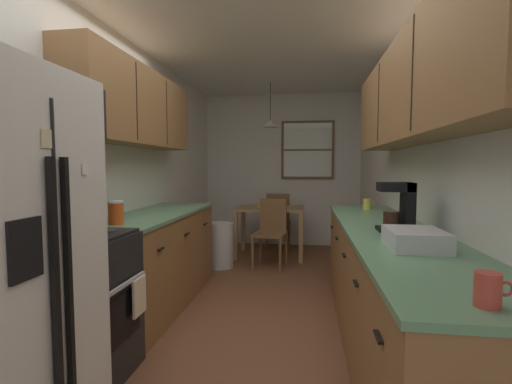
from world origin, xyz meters
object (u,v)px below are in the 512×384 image
coffee_maker (400,206)px  mug_spare (367,204)px  microwave_over_range (49,109)px  dish_rack (415,239)px  dining_chair_far (278,218)px  dining_chair_near (271,230)px  mug_by_coffeemaker (488,290)px  stove_range (74,307)px  trash_bin (221,245)px  dining_table (270,215)px  table_serving_bowl (264,205)px  storage_canister (116,212)px

coffee_maker → mug_spare: size_ratio=2.82×
microwave_over_range → dish_rack: microwave_over_range is taller
microwave_over_range → dining_chair_far: microwave_over_range is taller
dining_chair_near → mug_by_coffeemaker: (1.02, -3.51, 0.45)m
stove_range → mug_spare: bearing=41.2°
trash_bin → coffee_maker: bearing=-50.1°
dining_table → dish_rack: (1.10, -3.27, 0.34)m
dining_chair_near → table_serving_bowl: (-0.16, 0.56, 0.26)m
coffee_maker → dish_rack: (-0.05, -0.52, -0.12)m
dining_table → mug_spare: (1.14, -1.50, 0.34)m
dining_chair_near → trash_bin: (-0.66, -0.11, -0.20)m
coffee_maker → mug_by_coffeemaker: size_ratio=2.87×
coffee_maker → dish_rack: size_ratio=0.97×
storage_canister → coffee_maker: 2.04m
stove_range → dining_chair_near: bearing=70.6°
storage_canister → dish_rack: storage_canister is taller
trash_bin → storage_canister: bearing=-98.2°
dining_table → mug_spare: 1.92m
dining_chair_near → storage_canister: storage_canister is taller
microwave_over_range → table_serving_bowl: size_ratio=3.15×
stove_range → dish_rack: (1.99, 0.00, 0.48)m
coffee_maker → table_serving_bowl: bearing=114.2°
dining_chair_far → trash_bin: (-0.65, -1.24, -0.20)m
stove_range → mug_by_coffeemaker: size_ratio=9.62×
stove_range → trash_bin: 2.62m
dining_table → table_serving_bowl: bearing=-179.7°
coffee_maker → mug_spare: (-0.01, 1.25, -0.12)m
dining_chair_near → dish_rack: bearing=-69.1°
trash_bin → table_serving_bowl: (0.50, 0.67, 0.46)m
stove_range → coffee_maker: (2.03, 0.52, 0.60)m
dining_chair_far → dish_rack: (1.04, -3.83, 0.45)m
trash_bin → table_serving_bowl: size_ratio=3.12×
microwave_over_range → dining_table: microwave_over_range is taller
dining_chair_near → table_serving_bowl: 0.64m
microwave_over_range → table_serving_bowl: (0.91, 3.27, -0.92)m
microwave_over_range → dining_table: bearing=73.1°
dish_rack → table_serving_bowl: 3.49m
dining_table → mug_by_coffeemaker: mug_by_coffeemaker is taller
stove_range → storage_canister: bearing=90.6°
dining_table → mug_by_coffeemaker: bearing=-75.0°
microwave_over_range → dining_chair_near: bearing=68.5°
dining_table → table_serving_bowl: (-0.09, -0.00, 0.15)m
dining_table → table_serving_bowl: size_ratio=5.14×
microwave_over_range → dish_rack: (2.10, 0.00, -0.73)m
microwave_over_range → trash_bin: size_ratio=1.01×
storage_canister → table_serving_bowl: 2.87m
dining_chair_near → coffee_maker: coffee_maker is taller
dining_chair_far → mug_by_coffeemaker: mug_by_coffeemaker is taller
table_serving_bowl → dish_rack: bearing=-69.9°
mug_by_coffeemaker → mug_spare: size_ratio=0.98×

